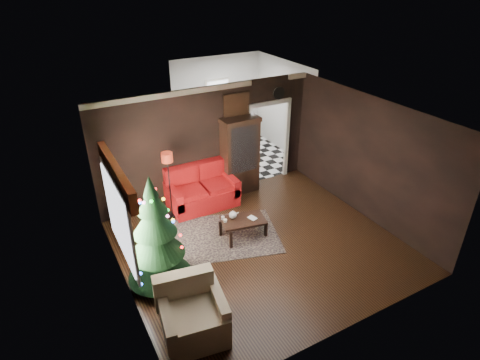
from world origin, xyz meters
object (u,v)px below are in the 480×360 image
armchair (193,313)px  coffee_table (243,228)px  loveseat (202,188)px  floor_lamp (170,185)px  teapot (233,215)px  wall_clock (279,93)px  curio_cabinet (240,157)px  christmas_tree (156,236)px  kitchen_table (236,152)px

armchair → coffee_table: armchair is taller
coffee_table → armchair: bearing=-135.7°
loveseat → armchair: bearing=-116.1°
loveseat → floor_lamp: 0.89m
teapot → loveseat: bearing=93.2°
coffee_table → wall_clock: bearing=43.1°
curio_cabinet → christmas_tree: size_ratio=0.86×
curio_cabinet → armchair: bearing=-127.7°
wall_clock → curio_cabinet: bearing=-171.5°
floor_lamp → armchair: 3.51m
floor_lamp → armchair: floor_lamp is taller
christmas_tree → kitchen_table: size_ratio=2.96×
armchair → kitchen_table: armchair is taller
loveseat → coffee_table: (0.25, -1.56, -0.28)m
loveseat → floor_lamp: bearing=-173.8°
loveseat → kitchen_table: loveseat is taller
curio_cabinet → coffee_table: bearing=-116.8°
loveseat → armchair: (-1.70, -3.47, -0.04)m
loveseat → coffee_table: size_ratio=1.83×
curio_cabinet → teapot: (-1.07, -1.63, -0.43)m
coffee_table → kitchen_table: (1.55, 3.21, 0.15)m
teapot → kitchen_table: bearing=60.7°
christmas_tree → curio_cabinet: bearing=38.2°
floor_lamp → armchair: bearing=-104.5°
curio_cabinet → teapot: 2.00m
armchair → wall_clock: wall_clock is taller
coffee_table → christmas_tree: bearing=-165.5°
christmas_tree → coffee_table: size_ratio=2.39×
floor_lamp → coffee_table: bearing=-53.9°
teapot → kitchen_table: kitchen_table is taller
coffee_table → kitchen_table: bearing=64.3°
curio_cabinet → kitchen_table: curio_cabinet is taller
floor_lamp → christmas_tree: 2.23m
christmas_tree → coffee_table: (2.03, 0.52, -0.83)m
christmas_tree → teapot: size_ratio=11.87×
armchair → coffee_table: (1.95, 1.90, -0.24)m
curio_cabinet → kitchen_table: bearing=65.6°
coffee_table → teapot: teapot is taller
armchair → kitchen_table: bearing=64.8°
wall_clock → floor_lamp: bearing=-171.2°
armchair → floor_lamp: bearing=84.7°
curio_cabinet → teapot: curio_cabinet is taller
coffee_table → wall_clock: (2.10, 1.96, 2.16)m
curio_cabinet → floor_lamp: bearing=-171.1°
curio_cabinet → coffee_table: (-0.90, -1.78, -0.73)m
coffee_table → wall_clock: wall_clock is taller
loveseat → kitchen_table: 2.45m
teapot → christmas_tree: bearing=-160.1°
floor_lamp → armchair: size_ratio=1.56×
floor_lamp → kitchen_table: bearing=33.5°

